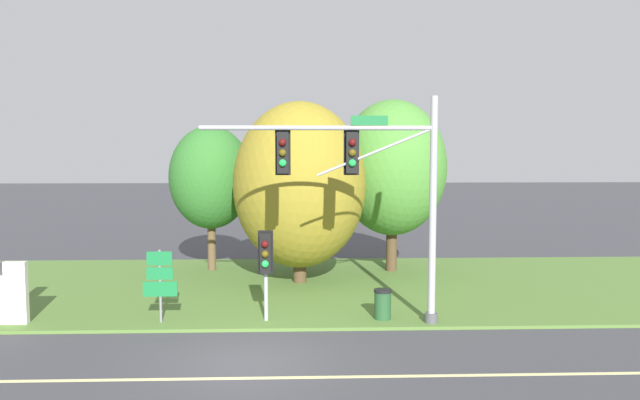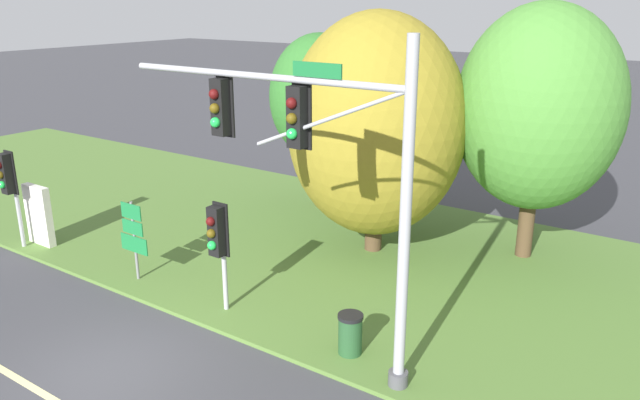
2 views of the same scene
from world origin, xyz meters
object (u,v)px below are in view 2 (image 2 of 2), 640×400
(tree_nearest_road, at_px, (319,97))
(trash_bin, at_px, (350,334))
(traffic_signal_mast, at_px, (318,160))
(pedestrian_signal_near_kerb, at_px, (218,237))
(tree_left_of_mast, at_px, (376,126))
(tree_behind_signpost, at_px, (539,109))
(pedestrian_signal_further_along, at_px, (8,179))
(route_sign_post, at_px, (133,233))
(info_kiosk, at_px, (39,215))

(tree_nearest_road, height_order, trash_bin, tree_nearest_road)
(traffic_signal_mast, relative_size, tree_nearest_road, 1.14)
(traffic_signal_mast, xyz_separation_m, pedestrian_signal_near_kerb, (-3.10, 0.26, -2.39))
(pedestrian_signal_near_kerb, xyz_separation_m, tree_left_of_mast, (1.06, 5.64, 1.87))
(tree_behind_signpost, bearing_deg, tree_left_of_mast, -151.53)
(traffic_signal_mast, relative_size, pedestrian_signal_further_along, 2.33)
(trash_bin, bearing_deg, route_sign_post, -178.79)
(tree_left_of_mast, bearing_deg, info_kiosk, -147.75)
(pedestrian_signal_near_kerb, bearing_deg, route_sign_post, 178.87)
(info_kiosk, bearing_deg, tree_left_of_mast, 32.25)
(traffic_signal_mast, height_order, info_kiosk, traffic_signal_mast)
(tree_nearest_road, xyz_separation_m, tree_behind_signpost, (7.79, -0.45, 0.42))
(tree_left_of_mast, bearing_deg, tree_behind_signpost, 28.47)
(pedestrian_signal_near_kerb, xyz_separation_m, tree_nearest_road, (-2.76, 8.24, 2.03))
(tree_nearest_road, relative_size, trash_bin, 6.73)
(pedestrian_signal_further_along, xyz_separation_m, trash_bin, (11.64, 0.76, -1.75))
(route_sign_post, xyz_separation_m, tree_left_of_mast, (4.26, 5.57, 2.51))
(tree_nearest_road, distance_m, trash_bin, 10.85)
(pedestrian_signal_near_kerb, height_order, trash_bin, pedestrian_signal_near_kerb)
(tree_left_of_mast, xyz_separation_m, tree_behind_signpost, (3.97, 2.15, 0.58))
(tree_behind_signpost, xyz_separation_m, info_kiosk, (-12.77, -7.70, -3.50))
(traffic_signal_mast, bearing_deg, tree_left_of_mast, 109.13)
(route_sign_post, bearing_deg, pedestrian_signal_near_kerb, -1.13)
(traffic_signal_mast, relative_size, info_kiosk, 3.76)
(tree_behind_signpost, xyz_separation_m, trash_bin, (-1.41, -7.58, -3.97))
(pedestrian_signal_further_along, bearing_deg, tree_behind_signpost, 32.58)
(pedestrian_signal_near_kerb, xyz_separation_m, route_sign_post, (-3.20, 0.06, -0.65))
(traffic_signal_mast, height_order, trash_bin, traffic_signal_mast)
(pedestrian_signal_near_kerb, bearing_deg, tree_behind_signpost, 57.16)
(pedestrian_signal_further_along, distance_m, trash_bin, 11.79)
(pedestrian_signal_near_kerb, relative_size, trash_bin, 3.01)
(pedestrian_signal_further_along, relative_size, tree_nearest_road, 0.49)
(tree_nearest_road, relative_size, info_kiosk, 3.29)
(pedestrian_signal_further_along, bearing_deg, route_sign_post, 7.26)
(pedestrian_signal_near_kerb, bearing_deg, info_kiosk, 179.38)
(tree_behind_signpost, bearing_deg, route_sign_post, -136.81)
(traffic_signal_mast, xyz_separation_m, tree_left_of_mast, (-2.05, 5.90, -0.52))
(traffic_signal_mast, xyz_separation_m, pedestrian_signal_further_along, (-11.13, -0.29, -2.16))
(traffic_signal_mast, height_order, tree_behind_signpost, tree_behind_signpost)
(trash_bin, bearing_deg, info_kiosk, -179.38)
(pedestrian_signal_near_kerb, bearing_deg, tree_nearest_road, 108.53)
(tree_left_of_mast, distance_m, info_kiosk, 10.81)
(traffic_signal_mast, relative_size, pedestrian_signal_near_kerb, 2.55)
(tree_nearest_road, bearing_deg, pedestrian_signal_near_kerb, -71.47)
(tree_behind_signpost, relative_size, info_kiosk, 3.87)
(traffic_signal_mast, bearing_deg, trash_bin, 42.41)
(tree_nearest_road, bearing_deg, info_kiosk, -121.43)
(tree_nearest_road, xyz_separation_m, info_kiosk, (-4.98, -8.15, -3.08))
(traffic_signal_mast, bearing_deg, tree_behind_signpost, 76.56)
(traffic_signal_mast, distance_m, info_kiosk, 11.38)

